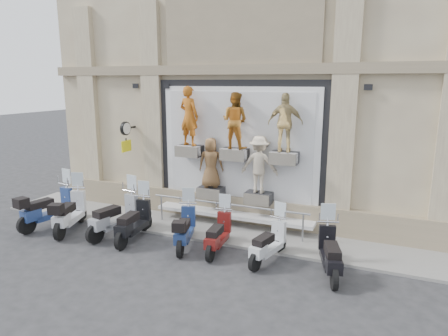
{
  "coord_description": "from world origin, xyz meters",
  "views": [
    {
      "loc": [
        4.39,
        -8.58,
        4.51
      ],
      "look_at": [
        -0.06,
        1.9,
        2.02
      ],
      "focal_mm": 32.0,
      "sensor_mm": 36.0,
      "label": 1
    }
  ],
  "objects_px": {
    "clock_sign_bracket": "(126,133)",
    "scooter_d": "(134,213)",
    "scooter_c": "(115,208)",
    "scooter_h": "(331,243)",
    "scooter_g": "(269,235)",
    "scooter_b": "(70,204)",
    "scooter_a": "(48,200)",
    "scooter_e": "(185,220)",
    "guard_rail": "(227,218)",
    "scooter_f": "(218,226)"
  },
  "relations": [
    {
      "from": "guard_rail",
      "to": "clock_sign_bracket",
      "type": "distance_m",
      "value": 4.57
    },
    {
      "from": "clock_sign_bracket",
      "to": "scooter_f",
      "type": "distance_m",
      "value": 5.05
    },
    {
      "from": "scooter_c",
      "to": "scooter_e",
      "type": "xyz_separation_m",
      "value": [
        2.3,
        0.04,
        -0.09
      ]
    },
    {
      "from": "scooter_c",
      "to": "scooter_g",
      "type": "height_order",
      "value": "scooter_c"
    },
    {
      "from": "scooter_g",
      "to": "clock_sign_bracket",
      "type": "bearing_deg",
      "value": 174.09
    },
    {
      "from": "scooter_h",
      "to": "scooter_b",
      "type": "bearing_deg",
      "value": 164.57
    },
    {
      "from": "clock_sign_bracket",
      "to": "scooter_b",
      "type": "relative_size",
      "value": 0.49
    },
    {
      "from": "scooter_d",
      "to": "scooter_f",
      "type": "xyz_separation_m",
      "value": [
        2.56,
        0.2,
        -0.08
      ]
    },
    {
      "from": "scooter_e",
      "to": "scooter_f",
      "type": "height_order",
      "value": "scooter_e"
    },
    {
      "from": "guard_rail",
      "to": "clock_sign_bracket",
      "type": "xyz_separation_m",
      "value": [
        -3.9,
        0.47,
        2.34
      ]
    },
    {
      "from": "scooter_a",
      "to": "scooter_b",
      "type": "height_order",
      "value": "scooter_a"
    },
    {
      "from": "scooter_f",
      "to": "scooter_a",
      "type": "bearing_deg",
      "value": 177.87
    },
    {
      "from": "clock_sign_bracket",
      "to": "scooter_c",
      "type": "xyz_separation_m",
      "value": [
        0.93,
        -1.95,
        -1.95
      ]
    },
    {
      "from": "scooter_b",
      "to": "scooter_d",
      "type": "bearing_deg",
      "value": -15.37
    },
    {
      "from": "clock_sign_bracket",
      "to": "scooter_a",
      "type": "relative_size",
      "value": 0.48
    },
    {
      "from": "clock_sign_bracket",
      "to": "scooter_a",
      "type": "bearing_deg",
      "value": -123.7
    },
    {
      "from": "scooter_a",
      "to": "scooter_g",
      "type": "distance_m",
      "value": 7.09
    },
    {
      "from": "clock_sign_bracket",
      "to": "scooter_e",
      "type": "bearing_deg",
      "value": -30.5
    },
    {
      "from": "scooter_e",
      "to": "scooter_h",
      "type": "distance_m",
      "value": 3.94
    },
    {
      "from": "scooter_b",
      "to": "scooter_e",
      "type": "relative_size",
      "value": 1.1
    },
    {
      "from": "scooter_a",
      "to": "scooter_c",
      "type": "relative_size",
      "value": 1.02
    },
    {
      "from": "scooter_e",
      "to": "scooter_g",
      "type": "distance_m",
      "value": 2.4
    },
    {
      "from": "clock_sign_bracket",
      "to": "scooter_d",
      "type": "relative_size",
      "value": 0.52
    },
    {
      "from": "scooter_e",
      "to": "scooter_h",
      "type": "height_order",
      "value": "scooter_h"
    },
    {
      "from": "scooter_c",
      "to": "scooter_h",
      "type": "relative_size",
      "value": 1.09
    },
    {
      "from": "clock_sign_bracket",
      "to": "scooter_a",
      "type": "xyz_separation_m",
      "value": [
        -1.45,
        -2.17,
        -1.93
      ]
    },
    {
      "from": "scooter_c",
      "to": "scooter_h",
      "type": "bearing_deg",
      "value": 10.95
    },
    {
      "from": "scooter_c",
      "to": "scooter_d",
      "type": "height_order",
      "value": "scooter_c"
    },
    {
      "from": "scooter_c",
      "to": "scooter_e",
      "type": "height_order",
      "value": "scooter_c"
    },
    {
      "from": "clock_sign_bracket",
      "to": "scooter_h",
      "type": "relative_size",
      "value": 0.53
    },
    {
      "from": "guard_rail",
      "to": "scooter_e",
      "type": "bearing_deg",
      "value": -114.74
    },
    {
      "from": "scooter_c",
      "to": "scooter_d",
      "type": "bearing_deg",
      "value": 3.94
    },
    {
      "from": "scooter_b",
      "to": "scooter_h",
      "type": "distance_m",
      "value": 7.75
    },
    {
      "from": "guard_rail",
      "to": "scooter_e",
      "type": "distance_m",
      "value": 1.61
    },
    {
      "from": "scooter_c",
      "to": "scooter_b",
      "type": "bearing_deg",
      "value": -159.35
    },
    {
      "from": "guard_rail",
      "to": "scooter_f",
      "type": "distance_m",
      "value": 1.44
    },
    {
      "from": "scooter_a",
      "to": "scooter_b",
      "type": "xyz_separation_m",
      "value": [
        0.87,
        -0.02,
        -0.03
      ]
    },
    {
      "from": "scooter_d",
      "to": "scooter_g",
      "type": "height_order",
      "value": "scooter_d"
    },
    {
      "from": "scooter_a",
      "to": "scooter_f",
      "type": "bearing_deg",
      "value": 13.93
    },
    {
      "from": "clock_sign_bracket",
      "to": "scooter_e",
      "type": "height_order",
      "value": "clock_sign_bracket"
    },
    {
      "from": "clock_sign_bracket",
      "to": "scooter_f",
      "type": "bearing_deg",
      "value": -23.64
    },
    {
      "from": "guard_rail",
      "to": "clock_sign_bracket",
      "type": "bearing_deg",
      "value": 173.16
    },
    {
      "from": "scooter_b",
      "to": "scooter_c",
      "type": "height_order",
      "value": "scooter_c"
    },
    {
      "from": "scooter_a",
      "to": "scooter_c",
      "type": "bearing_deg",
      "value": 15.97
    },
    {
      "from": "guard_rail",
      "to": "scooter_c",
      "type": "xyz_separation_m",
      "value": [
        -2.97,
        -1.48,
        0.39
      ]
    },
    {
      "from": "scooter_e",
      "to": "scooter_g",
      "type": "bearing_deg",
      "value": -17.71
    },
    {
      "from": "scooter_g",
      "to": "scooter_b",
      "type": "bearing_deg",
      "value": -164.55
    },
    {
      "from": "scooter_b",
      "to": "scooter_g",
      "type": "height_order",
      "value": "scooter_b"
    },
    {
      "from": "scooter_f",
      "to": "scooter_h",
      "type": "distance_m",
      "value": 2.96
    },
    {
      "from": "scooter_a",
      "to": "scooter_e",
      "type": "height_order",
      "value": "scooter_a"
    }
  ]
}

